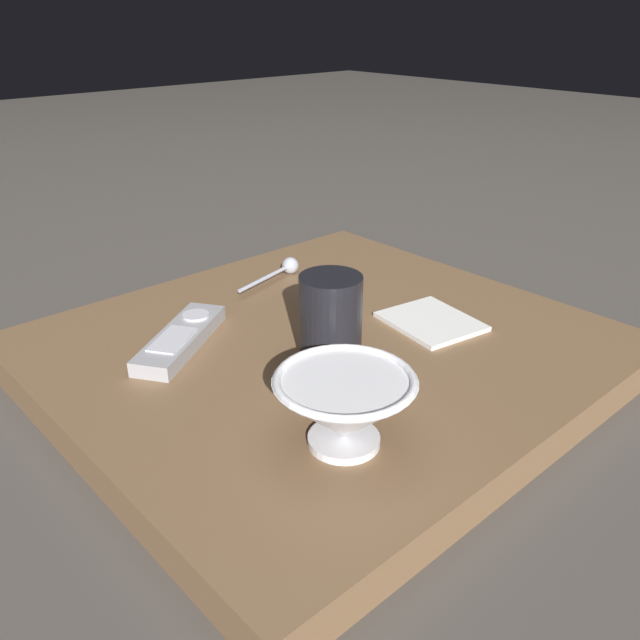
{
  "coord_description": "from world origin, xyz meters",
  "views": [
    {
      "loc": [
        0.5,
        0.54,
        0.42
      ],
      "look_at": [
        -0.01,
        -0.01,
        0.06
      ],
      "focal_mm": 36.83,
      "sensor_mm": 36.0,
      "label": 1
    }
  ],
  "objects_px": {
    "teaspoon": "(286,268)",
    "tv_remote_near": "(181,338)",
    "coffee_mug": "(331,318)",
    "folded_napkin": "(431,321)",
    "cereal_bowl": "(344,407)"
  },
  "relations": [
    {
      "from": "cereal_bowl",
      "to": "folded_napkin",
      "type": "xyz_separation_m",
      "value": [
        -0.27,
        -0.11,
        -0.04
      ]
    },
    {
      "from": "coffee_mug",
      "to": "folded_napkin",
      "type": "distance_m",
      "value": 0.17
    },
    {
      "from": "cereal_bowl",
      "to": "tv_remote_near",
      "type": "relative_size",
      "value": 0.79
    },
    {
      "from": "folded_napkin",
      "to": "coffee_mug",
      "type": "bearing_deg",
      "value": -7.59
    },
    {
      "from": "teaspoon",
      "to": "tv_remote_near",
      "type": "distance_m",
      "value": 0.26
    },
    {
      "from": "cereal_bowl",
      "to": "folded_napkin",
      "type": "height_order",
      "value": "cereal_bowl"
    },
    {
      "from": "cereal_bowl",
      "to": "teaspoon",
      "type": "relative_size",
      "value": 1.01
    },
    {
      "from": "tv_remote_near",
      "to": "teaspoon",
      "type": "bearing_deg",
      "value": -159.33
    },
    {
      "from": "coffee_mug",
      "to": "teaspoon",
      "type": "distance_m",
      "value": 0.27
    },
    {
      "from": "teaspoon",
      "to": "tv_remote_near",
      "type": "height_order",
      "value": "teaspoon"
    },
    {
      "from": "teaspoon",
      "to": "tv_remote_near",
      "type": "bearing_deg",
      "value": 20.67
    },
    {
      "from": "cereal_bowl",
      "to": "coffee_mug",
      "type": "bearing_deg",
      "value": -128.69
    },
    {
      "from": "coffee_mug",
      "to": "folded_napkin",
      "type": "bearing_deg",
      "value": 172.41
    },
    {
      "from": "teaspoon",
      "to": "cereal_bowl",
      "type": "bearing_deg",
      "value": 57.69
    },
    {
      "from": "cereal_bowl",
      "to": "folded_napkin",
      "type": "distance_m",
      "value": 0.29
    }
  ]
}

